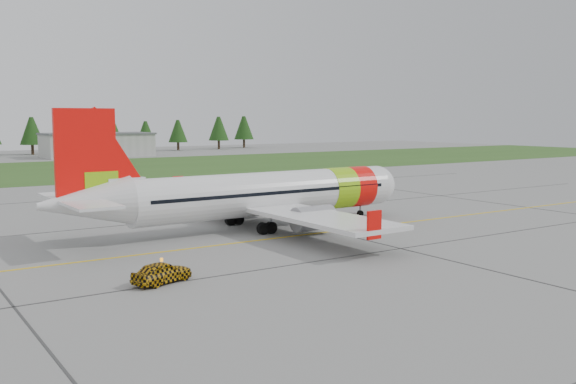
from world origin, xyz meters
TOP-DOWN VIEW (x-y plane):
  - ground at (0.00, 0.00)m, footprint 320.00×320.00m
  - aircraft at (6.18, 12.51)m, footprint 31.79×29.17m
  - follow_me_car at (-7.36, 0.33)m, footprint 1.60×1.74m
  - grass_strip at (0.00, 82.00)m, footprint 320.00×50.00m
  - taxi_guideline at (0.00, 8.00)m, footprint 120.00×0.25m
  - hangar_east at (25.00, 118.00)m, footprint 24.00×12.00m

SIDE VIEW (x-z plane):
  - ground at x=0.00m, z-range 0.00..0.00m
  - taxi_guideline at x=0.00m, z-range 0.00..0.02m
  - grass_strip at x=0.00m, z-range 0.00..0.03m
  - follow_me_car at x=-7.36m, z-range 0.00..3.54m
  - hangar_east at x=25.00m, z-range 0.00..5.20m
  - aircraft at x=6.18m, z-range -2.04..7.60m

